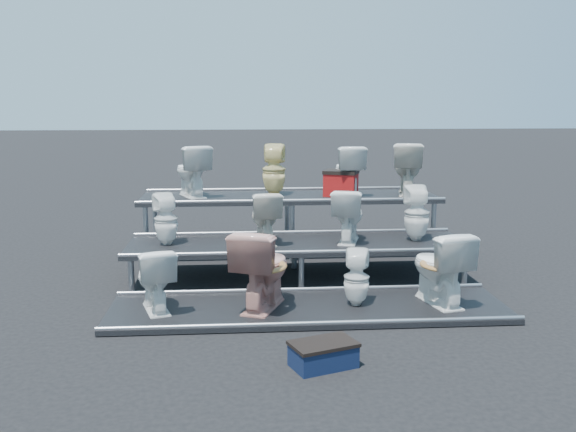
{
  "coord_description": "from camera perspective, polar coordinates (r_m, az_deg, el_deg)",
  "views": [
    {
      "loc": [
        -0.72,
        -7.78,
        2.22
      ],
      "look_at": [
        -0.11,
        0.1,
        0.78
      ],
      "focal_mm": 40.0,
      "sensor_mm": 36.0,
      "label": 1
    }
  ],
  "objects": [
    {
      "name": "ground",
      "position": [
        8.12,
        0.85,
        -5.52
      ],
      "size": [
        80.0,
        80.0,
        0.0
      ],
      "primitive_type": "plane",
      "color": "black",
      "rests_on": "ground"
    },
    {
      "name": "step_stool",
      "position": [
        5.52,
        3.15,
        -12.32
      ],
      "size": [
        0.6,
        0.48,
        0.19
      ],
      "primitive_type": "cube",
      "rotation": [
        0.0,
        0.0,
        0.35
      ],
      "color": "#0E1833",
      "rests_on": "ground"
    },
    {
      "name": "toilet_8",
      "position": [
        9.15,
        -8.57,
        3.99
      ],
      "size": [
        0.65,
        0.81,
        0.73
      ],
      "primitive_type": "imported",
      "rotation": [
        0.0,
        0.0,
        3.53
      ],
      "color": "white",
      "rests_on": "tier_back"
    },
    {
      "name": "toilet_7",
      "position": [
        8.21,
        11.37,
        0.24
      ],
      "size": [
        0.33,
        0.34,
        0.7
      ],
      "primitive_type": "imported",
      "rotation": [
        0.0,
        0.0,
        3.09
      ],
      "color": "white",
      "rests_on": "tier_mid"
    },
    {
      "name": "red_crate",
      "position": [
        9.17,
        4.72,
        2.79
      ],
      "size": [
        0.54,
        0.49,
        0.32
      ],
      "primitive_type": "cube",
      "rotation": [
        0.0,
        0.0,
        -0.37
      ],
      "color": "maroon",
      "rests_on": "tier_back"
    },
    {
      "name": "toilet_4",
      "position": [
        7.96,
        -10.79,
        -0.29
      ],
      "size": [
        0.37,
        0.37,
        0.63
      ],
      "primitive_type": "imported",
      "rotation": [
        0.0,
        0.0,
        3.51
      ],
      "color": "white",
      "rests_on": "tier_mid"
    },
    {
      "name": "tier_back",
      "position": [
        9.28,
        0.12,
        -0.77
      ],
      "size": [
        4.2,
        1.2,
        0.86
      ],
      "primitive_type": "cube",
      "color": "black",
      "rests_on": "ground"
    },
    {
      "name": "toilet_0",
      "position": [
        6.79,
        -11.77,
        -5.49
      ],
      "size": [
        0.55,
        0.74,
        0.67
      ],
      "primitive_type": "imported",
      "rotation": [
        0.0,
        0.0,
        3.43
      ],
      "color": "white",
      "rests_on": "tier_front"
    },
    {
      "name": "tier_front",
      "position": [
        6.88,
        1.85,
        -8.24
      ],
      "size": [
        4.2,
        1.2,
        0.06
      ],
      "primitive_type": "cube",
      "color": "black",
      "rests_on": "ground"
    },
    {
      "name": "toilet_5",
      "position": [
        7.91,
        -2.07,
        -0.11
      ],
      "size": [
        0.43,
        0.67,
        0.65
      ],
      "primitive_type": "imported",
      "rotation": [
        0.0,
        0.0,
        3.25
      ],
      "color": "beige",
      "rests_on": "tier_mid"
    },
    {
      "name": "toilet_3",
      "position": [
        7.04,
        13.32,
        -4.42
      ],
      "size": [
        0.61,
        0.87,
        0.8
      ],
      "primitive_type": "imported",
      "rotation": [
        0.0,
        0.0,
        3.37
      ],
      "color": "white",
      "rests_on": "tier_front"
    },
    {
      "name": "tier_mid",
      "position": [
        8.06,
        0.85,
        -3.95
      ],
      "size": [
        4.2,
        1.2,
        0.46
      ],
      "primitive_type": "cube",
      "color": "black",
      "rests_on": "ground"
    },
    {
      "name": "toilet_1",
      "position": [
        6.71,
        -2.29,
        -4.65
      ],
      "size": [
        0.75,
        0.95,
        0.85
      ],
      "primitive_type": "imported",
      "rotation": [
        0.0,
        0.0,
        2.76
      ],
      "color": "tan",
      "rests_on": "tier_front"
    },
    {
      "name": "toilet_9",
      "position": [
        9.14,
        -1.26,
        4.12
      ],
      "size": [
        0.37,
        0.38,
        0.74
      ],
      "primitive_type": "imported",
      "rotation": [
        0.0,
        0.0,
        3.02
      ],
      "color": "#E7D58C",
      "rests_on": "tier_back"
    },
    {
      "name": "toilet_2",
      "position": [
        6.85,
        6.11,
        -5.47
      ],
      "size": [
        0.33,
        0.33,
        0.6
      ],
      "primitive_type": "imported",
      "rotation": [
        0.0,
        0.0,
        2.92
      ],
      "color": "white",
      "rests_on": "tier_front"
    },
    {
      "name": "toilet_10",
      "position": [
        9.27,
        5.37,
        4.08
      ],
      "size": [
        0.43,
        0.71,
        0.71
      ],
      "primitive_type": "imported",
      "rotation": [
        0.0,
        0.0,
        3.19
      ],
      "color": "white",
      "rests_on": "tier_back"
    },
    {
      "name": "toilet_6",
      "position": [
        8.02,
        5.37,
        0.06
      ],
      "size": [
        0.54,
        0.73,
        0.67
      ],
      "primitive_type": "imported",
      "rotation": [
        0.0,
        0.0,
        2.86
      ],
      "color": "white",
      "rests_on": "tier_mid"
    },
    {
      "name": "toilet_11",
      "position": [
        9.45,
        10.55,
        4.19
      ],
      "size": [
        0.57,
        0.81,
        0.75
      ],
      "primitive_type": "imported",
      "rotation": [
        0.0,
        0.0,
        2.91
      ],
      "color": "beige",
      "rests_on": "tier_back"
    }
  ]
}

